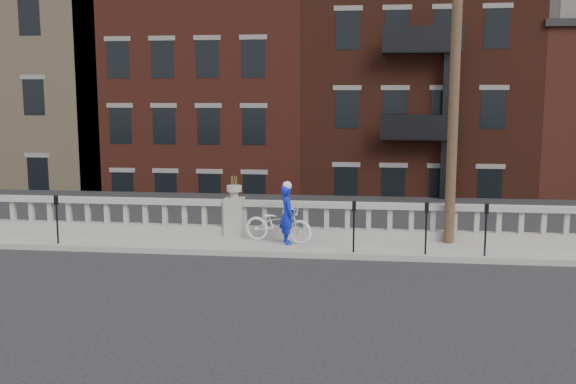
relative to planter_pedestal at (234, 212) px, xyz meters
name	(u,v)px	position (x,y,z in m)	size (l,w,h in m)	color
ground	(201,275)	(0.00, -3.95, -0.83)	(120.00, 120.00, 0.00)	black
sidewalk	(228,244)	(0.00, -0.95, -0.76)	(32.00, 2.20, 0.15)	gray
balustrade	(235,218)	(0.00, 0.00, -0.19)	(28.00, 0.34, 1.03)	gray
planter_pedestal	(234,212)	(0.00, 0.00, 0.00)	(0.55, 0.55, 1.76)	gray
lower_level	(310,124)	(0.56, 19.09, 1.80)	(80.00, 44.00, 20.80)	#605E59
utility_pole	(455,58)	(6.20, -0.35, 4.41)	(1.60, 0.28, 10.00)	#422D1E
parking_meter_a	(57,214)	(-4.65, -1.80, 0.17)	(0.10, 0.09, 1.36)	black
parking_meter_b	(354,221)	(3.57, -1.80, 0.17)	(0.10, 0.09, 1.36)	black
parking_meter_c	(426,222)	(5.43, -1.80, 0.17)	(0.10, 0.09, 1.36)	black
parking_meter_d	(486,224)	(6.93, -1.80, 0.17)	(0.10, 0.09, 1.36)	black
bicycle	(278,224)	(1.43, -0.85, -0.15)	(0.70, 2.00, 1.05)	silver
cyclist	(287,214)	(1.70, -1.01, 0.14)	(0.60, 0.39, 1.65)	#0D1CC7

